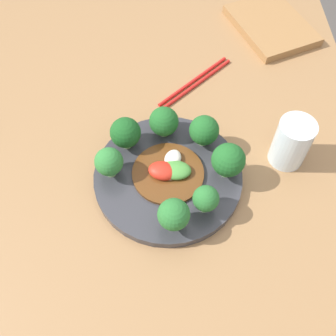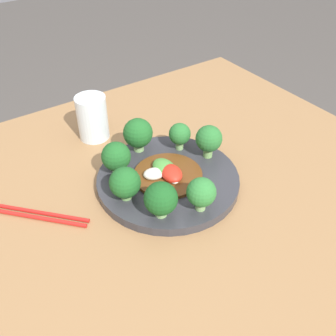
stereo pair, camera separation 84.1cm
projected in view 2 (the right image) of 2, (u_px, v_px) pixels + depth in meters
The scene contains 12 objects.
table at pixel (163, 314), 0.92m from camera, with size 1.03×0.89×0.70m.
plate at pixel (168, 180), 0.74m from camera, with size 0.27×0.27×0.02m.
broccoli_north at pixel (138, 133), 0.78m from camera, with size 0.06×0.06×0.07m.
broccoli_southwest at pixel (161, 199), 0.64m from camera, with size 0.06×0.06×0.07m.
broccoli_east at pixel (209, 139), 0.76m from camera, with size 0.05×0.05×0.07m.
broccoli_south at pixel (201, 193), 0.65m from camera, with size 0.05×0.05×0.06m.
broccoli_northwest at pixel (116, 157), 0.73m from camera, with size 0.06×0.06×0.06m.
broccoli_northeast at pixel (180, 134), 0.78m from camera, with size 0.04×0.04×0.06m.
broccoli_west at pixel (125, 183), 0.67m from camera, with size 0.06×0.06×0.06m.
stirfry_center at pixel (167, 173), 0.73m from camera, with size 0.13×0.13×0.02m.
drinking_glass at pixel (94, 117), 0.84m from camera, with size 0.07×0.07×0.10m.
chopsticks at pixel (32, 214), 0.68m from camera, with size 0.15×0.16×0.01m.
Camera 2 is at (-0.27, -0.42, 1.19)m, focal length 42.00 mm.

